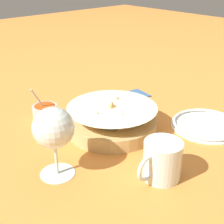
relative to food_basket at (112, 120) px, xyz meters
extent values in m
plane|color=orange|center=(-0.02, -0.01, -0.03)|extent=(4.00, 4.00, 0.00)
cylinder|color=tan|center=(0.00, 0.00, -0.01)|extent=(0.25, 0.25, 0.04)
cone|color=beige|center=(0.00, 0.00, 0.00)|extent=(0.25, 0.25, 0.07)
cylinder|color=#3D842D|center=(0.00, 0.00, -0.01)|extent=(0.19, 0.19, 0.01)
pyramid|color=#CC8E42|center=(0.06, 0.01, 0.02)|extent=(0.07, 0.06, 0.05)
pyramid|color=#CC8E42|center=(0.01, 0.05, 0.02)|extent=(0.06, 0.05, 0.05)
pyramid|color=#CC8E42|center=(-0.04, 0.03, 0.02)|extent=(0.08, 0.08, 0.05)
pyramid|color=#CC8E42|center=(-0.05, -0.03, 0.02)|extent=(0.08, 0.07, 0.05)
pyramid|color=#CC8E42|center=(0.00, 0.00, 0.02)|extent=(0.09, 0.09, 0.06)
cylinder|color=#B7B7BC|center=(0.10, -0.19, -0.01)|extent=(0.07, 0.07, 0.04)
cylinder|color=#CC4C14|center=(0.10, -0.19, 0.00)|extent=(0.06, 0.06, 0.03)
cylinder|color=#B7B7BC|center=(0.12, -0.19, 0.03)|extent=(0.05, 0.01, 0.09)
cylinder|color=silver|center=(0.23, 0.07, -0.03)|extent=(0.08, 0.08, 0.00)
cylinder|color=silver|center=(0.23, 0.07, 0.01)|extent=(0.01, 0.01, 0.08)
sphere|color=silver|center=(0.23, 0.07, 0.09)|extent=(0.09, 0.09, 0.09)
sphere|color=beige|center=(0.23, 0.07, 0.07)|extent=(0.06, 0.06, 0.06)
cylinder|color=silver|center=(0.06, 0.23, 0.01)|extent=(0.09, 0.09, 0.09)
cylinder|color=#935119|center=(0.06, 0.23, 0.00)|extent=(0.07, 0.07, 0.06)
torus|color=silver|center=(0.11, 0.23, 0.01)|extent=(0.06, 0.01, 0.06)
cylinder|color=white|center=(-0.21, 0.17, -0.03)|extent=(0.20, 0.20, 0.01)
torus|color=white|center=(-0.21, 0.17, -0.02)|extent=(0.19, 0.19, 0.01)
cube|color=#38608E|center=(-0.21, -0.14, -0.03)|extent=(0.15, 0.10, 0.01)
camera|label=1|loc=(0.52, 0.57, 0.40)|focal=50.00mm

